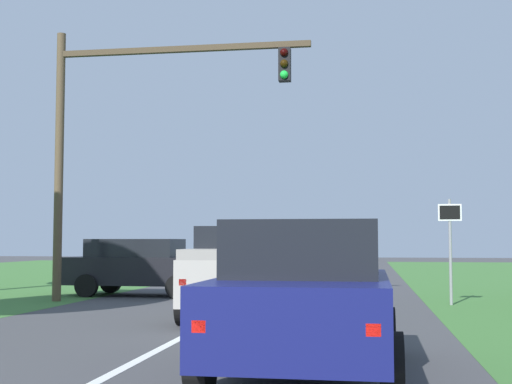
{
  "coord_description": "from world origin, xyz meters",
  "views": [
    {
      "loc": [
        3.18,
        -2.97,
        1.66
      ],
      "look_at": [
        0.37,
        14.75,
        2.91
      ],
      "focal_mm": 49.4,
      "sensor_mm": 36.0,
      "label": 1
    }
  ],
  "objects": [
    {
      "name": "keep_moving_sign",
      "position": [
        5.31,
        15.99,
        1.75
      ],
      "size": [
        0.6,
        0.09,
        2.76
      ],
      "color": "gray",
      "rests_on": "ground_plane"
    },
    {
      "name": "pickup_truck_lead",
      "position": [
        0.49,
        12.08,
        1.0
      ],
      "size": [
        2.35,
        4.91,
        1.97
      ],
      "color": "#B7B2A8",
      "rests_on": "ground_plane"
    },
    {
      "name": "traffic_light",
      "position": [
        -3.47,
        15.48,
        4.95
      ],
      "size": [
        7.19,
        0.4,
        7.52
      ],
      "color": "brown",
      "rests_on": "ground_plane"
    },
    {
      "name": "ground_plane",
      "position": [
        0.0,
        9.0,
        0.0
      ],
      "size": [
        120.0,
        120.0,
        0.0
      ],
      "primitive_type": "plane",
      "color": "#424244"
    },
    {
      "name": "crossing_suv_far",
      "position": [
        -3.69,
        17.81,
        0.91
      ],
      "size": [
        4.58,
        2.18,
        1.72
      ],
      "color": "black",
      "rests_on": "ground_plane"
    },
    {
      "name": "red_suv_near",
      "position": [
        2.4,
        6.03,
        1.0
      ],
      "size": [
        2.31,
        4.47,
        1.91
      ],
      "color": "navy",
      "rests_on": "ground_plane"
    }
  ]
}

